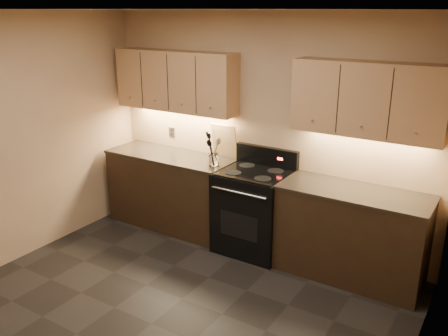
# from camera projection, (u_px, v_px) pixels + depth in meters

# --- Properties ---
(floor) EXTENTS (4.00, 4.00, 0.00)m
(floor) POSITION_uv_depth(u_px,v_px,m) (152.00, 324.00, 4.13)
(floor) COLOR black
(floor) RESTS_ON ground
(ceiling) EXTENTS (4.00, 4.00, 0.00)m
(ceiling) POSITION_uv_depth(u_px,v_px,m) (134.00, 10.00, 3.30)
(ceiling) COLOR silver
(ceiling) RESTS_ON wall_back
(wall_back) EXTENTS (4.00, 0.04, 2.60)m
(wall_back) POSITION_uv_depth(u_px,v_px,m) (263.00, 132.00, 5.32)
(wall_back) COLOR tan
(wall_back) RESTS_ON ground
(wall_right) EXTENTS (0.04, 4.00, 2.60)m
(wall_right) POSITION_uv_depth(u_px,v_px,m) (409.00, 249.00, 2.70)
(wall_right) COLOR tan
(wall_right) RESTS_ON ground
(counter_left) EXTENTS (1.62, 0.62, 0.93)m
(counter_left) POSITION_uv_depth(u_px,v_px,m) (172.00, 190.00, 5.90)
(counter_left) COLOR black
(counter_left) RESTS_ON ground
(counter_right) EXTENTS (1.46, 0.62, 0.93)m
(counter_right) POSITION_uv_depth(u_px,v_px,m) (351.00, 234.00, 4.74)
(counter_right) COLOR black
(counter_right) RESTS_ON ground
(stove) EXTENTS (0.76, 0.68, 1.14)m
(stove) POSITION_uv_depth(u_px,v_px,m) (254.00, 210.00, 5.28)
(stove) COLOR black
(stove) RESTS_ON ground
(upper_cab_left) EXTENTS (1.60, 0.30, 0.70)m
(upper_cab_left) POSITION_uv_depth(u_px,v_px,m) (176.00, 81.00, 5.60)
(upper_cab_left) COLOR tan
(upper_cab_left) RESTS_ON wall_back
(upper_cab_right) EXTENTS (1.44, 0.30, 0.70)m
(upper_cab_right) POSITION_uv_depth(u_px,v_px,m) (368.00, 99.00, 4.44)
(upper_cab_right) COLOR tan
(upper_cab_right) RESTS_ON wall_back
(outlet_plate) EXTENTS (0.08, 0.01, 0.12)m
(outlet_plate) POSITION_uv_depth(u_px,v_px,m) (172.00, 132.00, 6.03)
(outlet_plate) COLOR #B2B5BA
(outlet_plate) RESTS_ON wall_back
(utensil_crock) EXTENTS (0.13, 0.13, 0.14)m
(utensil_crock) POSITION_uv_depth(u_px,v_px,m) (214.00, 160.00, 5.33)
(utensil_crock) COLOR white
(utensil_crock) RESTS_ON counter_left
(cutting_board) EXTENTS (0.33, 0.10, 0.41)m
(cutting_board) POSITION_uv_depth(u_px,v_px,m) (224.00, 141.00, 5.58)
(cutting_board) COLOR #D7BB74
(cutting_board) RESTS_ON counter_left
(wooden_spoon) EXTENTS (0.16, 0.07, 0.32)m
(wooden_spoon) POSITION_uv_depth(u_px,v_px,m) (211.00, 150.00, 5.31)
(wooden_spoon) COLOR #D7BB74
(wooden_spoon) RESTS_ON utensil_crock
(black_spoon) EXTENTS (0.07, 0.17, 0.32)m
(black_spoon) POSITION_uv_depth(u_px,v_px,m) (214.00, 151.00, 5.30)
(black_spoon) COLOR black
(black_spoon) RESTS_ON utensil_crock
(black_turner) EXTENTS (0.17, 0.11, 0.38)m
(black_turner) POSITION_uv_depth(u_px,v_px,m) (214.00, 149.00, 5.27)
(black_turner) COLOR black
(black_turner) RESTS_ON utensil_crock
(steel_spatula) EXTENTS (0.22, 0.13, 0.41)m
(steel_spatula) POSITION_uv_depth(u_px,v_px,m) (217.00, 147.00, 5.28)
(steel_spatula) COLOR silver
(steel_spatula) RESTS_ON utensil_crock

